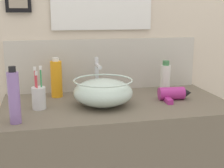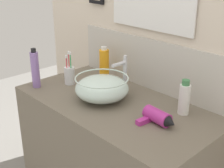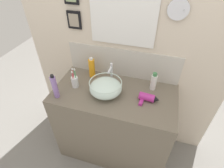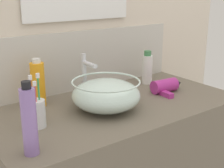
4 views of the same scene
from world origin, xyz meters
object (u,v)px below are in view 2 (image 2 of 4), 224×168
glass_bowl_sink (102,88)px  faucet (123,71)px  spray_bottle (104,64)px  toothbrush_cup (70,75)px  soap_dispenser (184,98)px  shampoo_bottle (35,69)px  hair_drier (159,118)px

glass_bowl_sink → faucet: faucet is taller
spray_bottle → toothbrush_cup: bearing=-115.2°
soap_dispenser → toothbrush_cup: bearing=-166.0°
glass_bowl_sink → faucet: size_ratio=1.36×
glass_bowl_sink → shampoo_bottle: shampoo_bottle is taller
glass_bowl_sink → soap_dispenser: 0.45m
faucet → hair_drier: size_ratio=1.19×
faucet → soap_dispenser: faucet is taller
toothbrush_cup → glass_bowl_sink: bearing=-1.7°
toothbrush_cup → spray_bottle: spray_bottle is taller
toothbrush_cup → spray_bottle: (0.10, 0.20, 0.05)m
hair_drier → spray_bottle: (-0.60, 0.20, 0.07)m
faucet → hair_drier: faucet is taller
faucet → spray_bottle: same height
glass_bowl_sink → shampoo_bottle: bearing=-157.5°
glass_bowl_sink → soap_dispenser: soap_dispenser is taller
toothbrush_cup → shampoo_bottle: shampoo_bottle is taller
toothbrush_cup → soap_dispenser: size_ratio=1.15×
glass_bowl_sink → shampoo_bottle: size_ratio=1.22×
hair_drier → spray_bottle: bearing=161.8°
hair_drier → spray_bottle: spray_bottle is taller
toothbrush_cup → shampoo_bottle: size_ratio=0.86×
spray_bottle → soap_dispenser: spray_bottle is taller
hair_drier → soap_dispenser: (0.02, 0.17, 0.05)m
toothbrush_cup → hair_drier: bearing=0.5°
glass_bowl_sink → hair_drier: size_ratio=1.62×
hair_drier → shampoo_bottle: size_ratio=0.75×
toothbrush_cup → shampoo_bottle: 0.21m
glass_bowl_sink → toothbrush_cup: size_ratio=1.42×
hair_drier → toothbrush_cup: 0.70m
glass_bowl_sink → toothbrush_cup: 0.31m
glass_bowl_sink → spray_bottle: (-0.22, 0.21, 0.03)m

